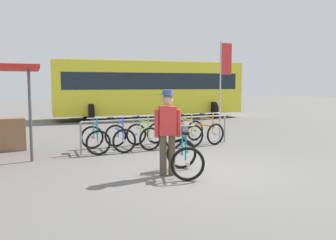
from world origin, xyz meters
The scene contains 12 objects.
ground_plane centered at (0.00, 0.00, 0.00)m, with size 80.00×80.00×0.00m, color #605E5B.
bike_rack_rail centered at (0.42, 3.02, 0.70)m, with size 4.61×0.14×0.88m.
racked_bike_teal centered at (-1.43, 3.23, 0.37)m, with size 0.78×1.17×0.97m.
racked_bike_blue centered at (-0.73, 3.22, 0.37)m, with size 0.76×1.17×0.98m.
racked_bike_lime centered at (-0.03, 3.21, 0.37)m, with size 0.66×1.09×0.97m.
racked_bike_white centered at (0.67, 3.19, 0.37)m, with size 0.76×1.16×0.97m.
racked_bike_yellow centered at (1.37, 3.18, 0.37)m, with size 0.67×1.09×0.97m.
racked_bike_orange centered at (2.07, 3.17, 0.37)m, with size 0.77×1.15×0.97m.
featured_bicycle centered at (-0.43, 0.13, 0.49)m, with size 1.03×1.26×1.09m.
person_with_featured_bike centered at (-0.82, 0.10, 0.95)m, with size 0.51×0.32×1.72m.
bus_distant centered at (3.82, 11.46, 1.74)m, with size 10.25×4.31×3.08m.
banner_flag centered at (2.84, 3.26, 2.23)m, with size 0.45×0.05×3.20m.
Camera 1 is at (-4.00, -6.15, 1.83)m, focal length 37.88 mm.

